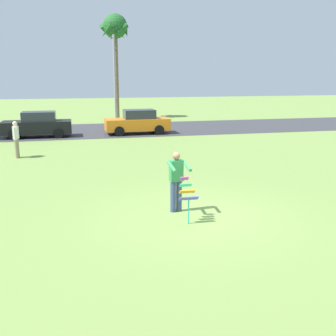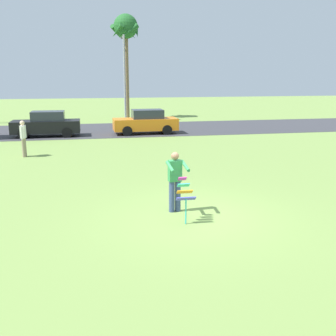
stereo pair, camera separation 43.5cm
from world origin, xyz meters
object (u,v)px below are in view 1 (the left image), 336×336
object	(u,v)px
person_kite_flyer	(176,179)
parked_car_black	(38,125)
streetlight_pole	(114,73)
parked_car_orange	(138,122)
kite_held	(187,193)
person_walker_near	(16,138)
palm_tree_right_near	(115,31)

from	to	relation	value
person_kite_flyer	parked_car_black	world-z (taller)	person_kite_flyer
streetlight_pole	parked_car_orange	bearing A→B (deg)	-85.07
person_kite_flyer	parked_car_orange	distance (m)	15.77
parked_car_black	parked_car_orange	world-z (taller)	same
person_kite_flyer	parked_car_black	bearing A→B (deg)	107.47
kite_held	streetlight_pole	distance (m)	24.39
parked_car_black	parked_car_orange	bearing A→B (deg)	0.01
parked_car_orange	streetlight_pole	world-z (taller)	streetlight_pole
kite_held	parked_car_black	world-z (taller)	parked_car_black
parked_car_black	person_walker_near	world-z (taller)	person_walker_near
streetlight_pole	palm_tree_right_near	bearing A→B (deg)	80.47
person_kite_flyer	palm_tree_right_near	bearing A→B (deg)	87.38
palm_tree_right_near	person_walker_near	xyz separation A→B (m)	(-6.58, -16.84, -6.61)
person_kite_flyer	palm_tree_right_near	distance (m)	26.85
parked_car_orange	kite_held	bearing A→B (deg)	-94.57
parked_car_black	kite_held	bearing A→B (deg)	-73.13
person_kite_flyer	palm_tree_right_near	world-z (taller)	palm_tree_right_near
streetlight_pole	person_walker_near	distance (m)	15.73
parked_car_orange	streetlight_pole	bearing A→B (deg)	94.93
parked_car_orange	parked_car_black	bearing A→B (deg)	-179.99
person_walker_near	person_kite_flyer	bearing A→B (deg)	-59.52
kite_held	person_walker_near	size ratio (longest dim) A/B	0.67
person_kite_flyer	streetlight_pole	xyz separation A→B (m)	(0.74, 23.32, 3.05)
person_kite_flyer	kite_held	xyz separation A→B (m)	(0.08, -0.85, -0.16)
kite_held	palm_tree_right_near	bearing A→B (deg)	87.62
parked_car_black	palm_tree_right_near	bearing A→B (deg)	59.22
person_walker_near	streetlight_pole	bearing A→B (deg)	66.57
streetlight_pole	person_kite_flyer	bearing A→B (deg)	-91.82
person_kite_flyer	person_walker_near	distance (m)	10.63
person_kite_flyer	streetlight_pole	bearing A→B (deg)	88.18
kite_held	palm_tree_right_near	distance (m)	27.71
person_kite_flyer	streetlight_pole	size ratio (longest dim) A/B	0.25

